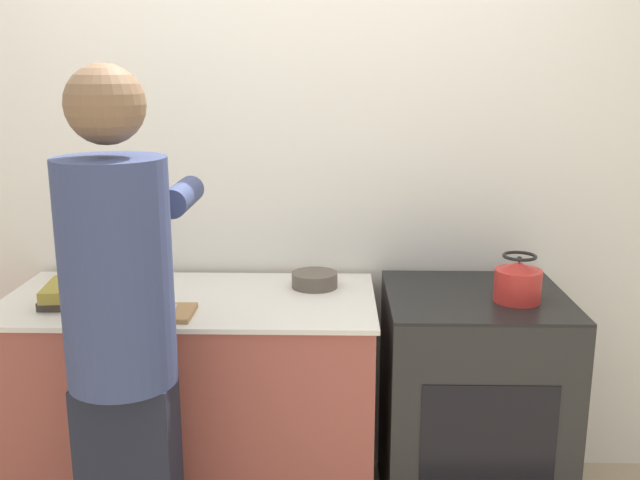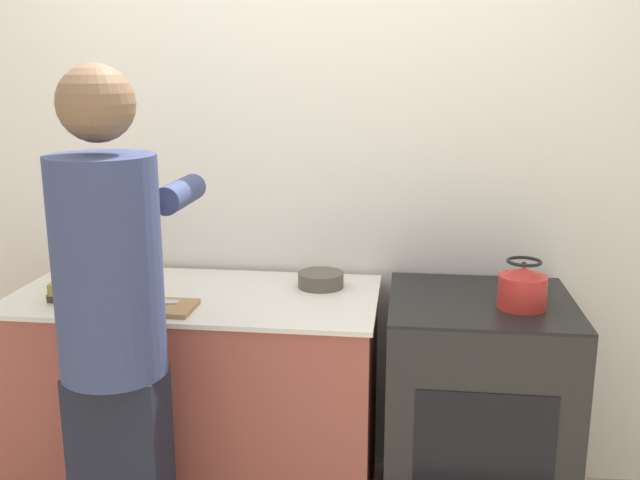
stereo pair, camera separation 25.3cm
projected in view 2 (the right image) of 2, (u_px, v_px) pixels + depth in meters
The scene contains 10 objects.
wall_back at pixel (303, 176), 2.98m from camera, with size 8.00×0.05×2.60m.
counter at pixel (200, 400), 2.85m from camera, with size 1.41×0.67×0.89m.
oven at pixel (475, 414), 2.71m from camera, with size 0.67×0.64×0.92m.
person at pixel (114, 327), 2.20m from camera, with size 0.37×0.61×1.75m.
cutting_board at pixel (154, 307), 2.56m from camera, with size 0.29×0.18×0.02m.
knife at pixel (143, 302), 2.58m from camera, with size 0.24×0.06×0.01m.
kettle at pixel (522, 288), 2.50m from camera, with size 0.17×0.17×0.18m.
bowl_prep at pixel (321, 280), 2.82m from camera, with size 0.18×0.18×0.06m.
canister_jar at pixel (112, 253), 2.98m from camera, with size 0.14×0.14×0.18m.
book_stack at pixel (84, 286), 2.72m from camera, with size 0.22×0.26×0.07m.
Camera 2 is at (0.44, -2.22, 1.74)m, focal length 40.00 mm.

